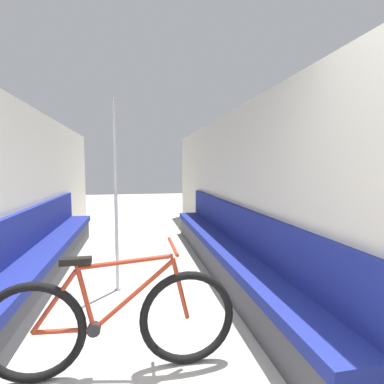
# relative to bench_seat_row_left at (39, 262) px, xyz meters

# --- Properties ---
(wall_left) EXTENTS (0.10, 9.37, 2.24)m
(wall_left) POSITION_rel_bench_seat_row_left_xyz_m (-0.23, 0.13, 0.81)
(wall_left) COLOR beige
(wall_left) RESTS_ON ground
(wall_right) EXTENTS (0.10, 9.37, 2.24)m
(wall_right) POSITION_rel_bench_seat_row_left_xyz_m (2.56, 0.13, 0.81)
(wall_right) COLOR beige
(wall_right) RESTS_ON ground
(bench_seat_row_left) EXTENTS (0.42, 5.10, 0.93)m
(bench_seat_row_left) POSITION_rel_bench_seat_row_left_xyz_m (0.00, 0.00, 0.00)
(bench_seat_row_left) COLOR #3D3D42
(bench_seat_row_left) RESTS_ON ground
(bench_seat_row_right) EXTENTS (0.42, 5.10, 0.93)m
(bench_seat_row_right) POSITION_rel_bench_seat_row_left_xyz_m (2.33, 0.00, 0.00)
(bench_seat_row_right) COLOR #3D3D42
(bench_seat_row_right) RESTS_ON ground
(bicycle) EXTENTS (1.74, 0.46, 0.90)m
(bicycle) POSITION_rel_bench_seat_row_left_xyz_m (0.98, -1.71, 0.06)
(bicycle) COLOR black
(bicycle) RESTS_ON ground
(grab_pole_near) EXTENTS (0.08, 0.08, 2.22)m
(grab_pole_near) POSITION_rel_bench_seat_row_left_xyz_m (0.93, -0.26, 0.77)
(grab_pole_near) COLOR gray
(grab_pole_near) RESTS_ON ground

